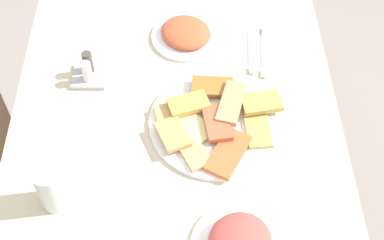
{
  "coord_description": "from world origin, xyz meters",
  "views": [
    {
      "loc": [
        -0.81,
        -0.03,
        1.82
      ],
      "look_at": [
        0.01,
        -0.04,
        0.76
      ],
      "focal_mm": 50.54,
      "sensor_mm": 36.0,
      "label": 1
    }
  ],
  "objects": [
    {
      "name": "soda_can",
      "position": [
        -0.2,
        0.27,
        0.79
      ],
      "size": [
        0.09,
        0.09,
        0.12
      ],
      "primitive_type": "cylinder",
      "rotation": [
        0.0,
        0.0,
        2.74
      ],
      "color": "silver",
      "rests_on": "dining_table"
    },
    {
      "name": "fork",
      "position": [
        0.26,
        -0.25,
        0.74
      ],
      "size": [
        0.2,
        0.04,
        0.0
      ],
      "primitive_type": "cube",
      "rotation": [
        0.0,
        0.0,
        -0.12
      ],
      "color": "silver",
      "rests_on": "paper_napkin"
    },
    {
      "name": "salad_plate_rice",
      "position": [
        0.33,
        -0.03,
        0.75
      ],
      "size": [
        0.2,
        0.2,
        0.04
      ],
      "color": "white",
      "rests_on": "dining_table"
    },
    {
      "name": "pide_platter",
      "position": [
        0.01,
        -0.1,
        0.75
      ],
      "size": [
        0.35,
        0.34,
        0.05
      ],
      "color": "white",
      "rests_on": "dining_table"
    },
    {
      "name": "condiment_caddy",
      "position": [
        0.18,
        0.23,
        0.75
      ],
      "size": [
        0.09,
        0.09,
        0.08
      ],
      "color": "#B2B2B7",
      "rests_on": "dining_table"
    },
    {
      "name": "paper_napkin",
      "position": [
        0.26,
        -0.23,
        0.73
      ],
      "size": [
        0.17,
        0.17,
        0.0
      ],
      "primitive_type": "cube",
      "rotation": [
        0.0,
        0.0,
        -0.27
      ],
      "color": "white",
      "rests_on": "dining_table"
    },
    {
      "name": "spoon",
      "position": [
        0.26,
        -0.21,
        0.74
      ],
      "size": [
        0.17,
        0.03,
        0.0
      ],
      "primitive_type": "cube",
      "rotation": [
        0.0,
        0.0,
        -0.08
      ],
      "color": "silver",
      "rests_on": "paper_napkin"
    },
    {
      "name": "dining_table",
      "position": [
        0.0,
        0.0,
        0.64
      ],
      "size": [
        1.01,
        0.84,
        0.73
      ],
      "color": "beige",
      "rests_on": "ground_plane"
    }
  ]
}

